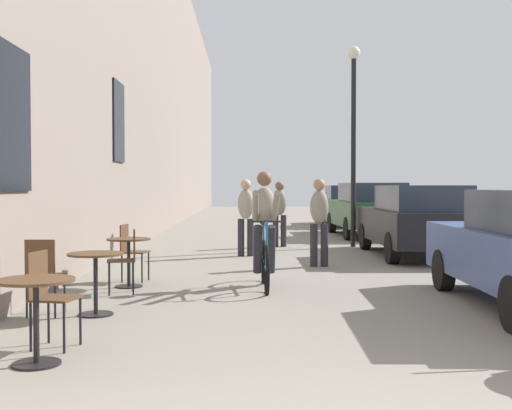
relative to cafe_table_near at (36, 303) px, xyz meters
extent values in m
cube|color=gray|center=(-1.23, 11.48, 4.84)|extent=(0.50, 68.00, 10.73)
cube|color=black|center=(-0.96, 2.20, 1.76)|extent=(0.04, 1.10, 1.70)
cube|color=black|center=(-0.96, 8.41, 2.34)|extent=(0.04, 1.10, 1.70)
cylinder|color=black|center=(0.00, 0.00, -0.51)|extent=(0.40, 0.40, 0.02)
cylinder|color=black|center=(0.00, 0.00, -0.16)|extent=(0.05, 0.05, 0.67)
cylinder|color=#4C331E|center=(0.00, 0.00, 0.19)|extent=(0.64, 0.64, 0.02)
cylinder|color=black|center=(0.19, 0.68, -0.30)|extent=(0.02, 0.02, 0.45)
cylinder|color=black|center=(0.13, 0.37, -0.30)|extent=(0.02, 0.02, 0.45)
cylinder|color=black|center=(-0.13, 0.75, -0.30)|extent=(0.02, 0.02, 0.45)
cylinder|color=black|center=(-0.19, 0.43, -0.30)|extent=(0.02, 0.02, 0.45)
cube|color=#4C331E|center=(0.00, 0.56, -0.06)|extent=(0.45, 0.45, 0.02)
cube|color=#4C331E|center=(-0.18, 0.59, 0.16)|extent=(0.09, 0.34, 0.42)
cylinder|color=black|center=(0.01, 2.07, -0.51)|extent=(0.40, 0.40, 0.02)
cylinder|color=black|center=(0.01, 2.07, -0.16)|extent=(0.05, 0.05, 0.67)
cylinder|color=#4C331E|center=(0.01, 2.07, 0.19)|extent=(0.64, 0.64, 0.02)
cylinder|color=black|center=(-0.72, 2.24, -0.30)|extent=(0.02, 0.02, 0.45)
cylinder|color=black|center=(-0.39, 2.23, -0.30)|extent=(0.02, 0.02, 0.45)
cylinder|color=black|center=(-0.73, 1.92, -0.30)|extent=(0.02, 0.02, 0.45)
cylinder|color=black|center=(-0.41, 1.90, -0.30)|extent=(0.02, 0.02, 0.45)
cube|color=#4C331E|center=(-0.56, 2.07, -0.06)|extent=(0.40, 0.40, 0.02)
cube|color=#4C331E|center=(-0.57, 1.89, 0.16)|extent=(0.34, 0.04, 0.42)
cylinder|color=black|center=(0.01, 4.15, -0.51)|extent=(0.40, 0.40, 0.02)
cylinder|color=black|center=(0.01, 4.15, -0.16)|extent=(0.05, 0.05, 0.67)
cylinder|color=#4C331E|center=(0.01, 4.15, 0.19)|extent=(0.64, 0.64, 0.02)
cylinder|color=black|center=(0.20, 4.85, -0.30)|extent=(0.02, 0.02, 0.45)
cylinder|color=black|center=(0.15, 4.53, -0.30)|extent=(0.02, 0.02, 0.45)
cylinder|color=black|center=(-0.12, 4.90, -0.30)|extent=(0.02, 0.02, 0.45)
cylinder|color=black|center=(-0.17, 4.58, -0.30)|extent=(0.02, 0.02, 0.45)
cube|color=#4C331E|center=(0.01, 4.72, -0.06)|extent=(0.44, 0.44, 0.02)
cube|color=#4C331E|center=(-0.16, 4.75, 0.16)|extent=(0.08, 0.34, 0.42)
cylinder|color=black|center=(-0.11, 3.38, -0.30)|extent=(0.02, 0.02, 0.45)
cylinder|color=black|center=(-0.18, 3.70, -0.30)|extent=(0.02, 0.02, 0.45)
cylinder|color=black|center=(0.20, 3.44, -0.30)|extent=(0.02, 0.02, 0.45)
cylinder|color=black|center=(0.14, 3.76, -0.30)|extent=(0.02, 0.02, 0.45)
cube|color=#4C331E|center=(0.01, 3.57, -0.06)|extent=(0.45, 0.45, 0.02)
cube|color=#4C331E|center=(0.19, 3.60, 0.16)|extent=(0.09, 0.34, 0.42)
torus|color=black|center=(2.03, 3.48, -0.19)|extent=(0.06, 0.71, 0.71)
torus|color=black|center=(2.01, 4.53, -0.19)|extent=(0.06, 0.71, 0.71)
cylinder|color=#286084|center=(2.02, 4.44, 0.09)|extent=(0.04, 0.21, 0.58)
cylinder|color=#286084|center=(2.02, 3.94, 0.43)|extent=(0.05, 0.82, 0.14)
cylinder|color=#286084|center=(2.03, 3.51, 0.14)|extent=(0.04, 0.09, 0.67)
cylinder|color=#286084|center=(2.02, 4.03, -0.15)|extent=(0.05, 1.00, 0.12)
cylinder|color=black|center=(2.03, 3.53, 0.48)|extent=(0.52, 0.04, 0.03)
ellipsoid|color=black|center=(2.02, 4.35, 0.41)|extent=(0.12, 0.24, 0.06)
ellipsoid|color=gray|center=(2.02, 4.27, 0.68)|extent=(0.35, 0.35, 0.59)
sphere|color=brown|center=(2.02, 4.23, 1.08)|extent=(0.22, 0.22, 0.22)
cylinder|color=#26262D|center=(2.12, 4.20, 0.03)|extent=(0.14, 0.40, 0.75)
cylinder|color=#26262D|center=(1.92, 4.19, 0.03)|extent=(0.14, 0.40, 0.75)
cylinder|color=gray|center=(2.17, 3.89, 0.68)|extent=(0.12, 0.75, 0.48)
cylinder|color=gray|center=(1.88, 3.88, 0.68)|extent=(0.09, 0.75, 0.48)
cylinder|color=#26262D|center=(3.00, 6.52, -0.12)|extent=(0.14, 0.14, 0.79)
cylinder|color=#26262D|center=(3.20, 6.53, -0.12)|extent=(0.14, 0.14, 0.79)
ellipsoid|color=gray|center=(3.10, 6.53, 0.59)|extent=(0.36, 0.27, 0.63)
sphere|color=#A57A5B|center=(3.10, 6.53, 1.00)|extent=(0.22, 0.22, 0.22)
cylinder|color=#26262D|center=(1.64, 8.34, -0.12)|extent=(0.14, 0.14, 0.80)
cylinder|color=#26262D|center=(1.84, 8.33, -0.12)|extent=(0.14, 0.14, 0.80)
ellipsoid|color=#9E9384|center=(1.74, 8.33, 0.59)|extent=(0.34, 0.25, 0.63)
sphere|color=tan|center=(1.74, 8.33, 1.01)|extent=(0.22, 0.22, 0.22)
cylinder|color=#26262D|center=(2.67, 10.44, -0.13)|extent=(0.14, 0.14, 0.78)
cylinder|color=#26262D|center=(2.47, 10.41, -0.13)|extent=(0.14, 0.14, 0.78)
ellipsoid|color=gray|center=(2.57, 10.42, 0.57)|extent=(0.37, 0.29, 0.62)
sphere|color=brown|center=(2.57, 10.42, 0.98)|extent=(0.22, 0.22, 0.22)
cylinder|color=black|center=(4.38, 10.40, 1.78)|extent=(0.12, 0.12, 4.60)
sphere|color=silver|center=(4.38, 10.40, 4.22)|extent=(0.32, 0.32, 0.32)
cylinder|color=black|center=(4.57, 3.77, -0.23)|extent=(0.21, 0.59, 0.59)
cube|color=black|center=(5.35, 8.31, 0.13)|extent=(1.76, 4.23, 0.69)
cube|color=#283342|center=(5.35, 7.80, 0.73)|extent=(1.47, 2.29, 0.51)
cylinder|color=black|center=(4.55, 9.71, -0.22)|extent=(0.20, 0.61, 0.61)
cylinder|color=black|center=(6.14, 9.71, -0.22)|extent=(0.20, 0.61, 0.61)
cylinder|color=black|center=(4.55, 6.91, -0.22)|extent=(0.20, 0.61, 0.61)
cylinder|color=black|center=(6.15, 6.92, -0.22)|extent=(0.20, 0.61, 0.61)
cube|color=#23512D|center=(5.38, 13.85, 0.16)|extent=(1.96, 4.50, 0.73)
cube|color=#283342|center=(5.40, 13.32, 0.79)|extent=(1.61, 2.44, 0.54)
cylinder|color=black|center=(4.51, 15.30, -0.20)|extent=(0.22, 0.65, 0.64)
cylinder|color=black|center=(6.18, 15.34, -0.20)|extent=(0.22, 0.65, 0.64)
cylinder|color=black|center=(4.58, 12.36, -0.20)|extent=(0.22, 0.65, 0.64)
cylinder|color=black|center=(6.26, 12.40, -0.20)|extent=(0.22, 0.65, 0.64)
cube|color=#595960|center=(5.56, 19.05, 0.13)|extent=(1.90, 4.32, 0.69)
cube|color=#283342|center=(5.54, 18.54, 0.74)|extent=(1.56, 2.35, 0.52)
cylinder|color=black|center=(4.80, 20.49, -0.21)|extent=(0.22, 0.62, 0.62)
cylinder|color=black|center=(6.41, 20.43, -0.21)|extent=(0.22, 0.62, 0.62)
cylinder|color=black|center=(4.71, 17.67, -0.21)|extent=(0.22, 0.62, 0.62)
cylinder|color=black|center=(6.32, 17.62, -0.21)|extent=(0.22, 0.62, 0.62)
camera|label=1|loc=(1.75, -5.35, 0.97)|focal=45.21mm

